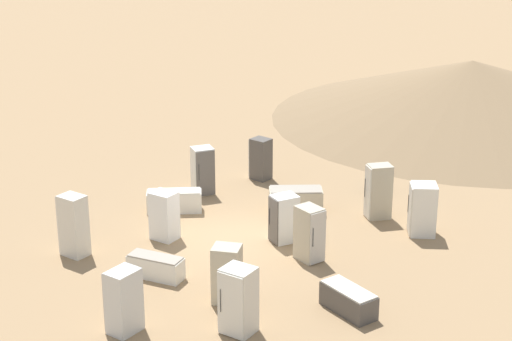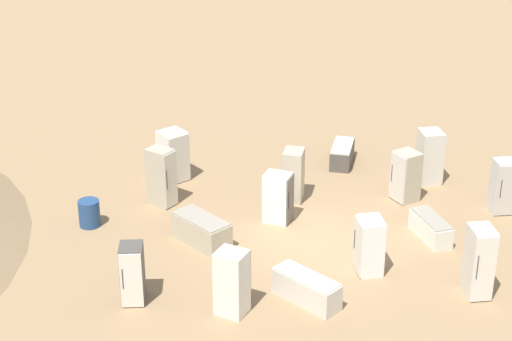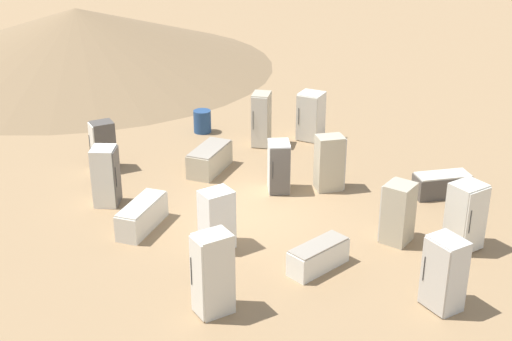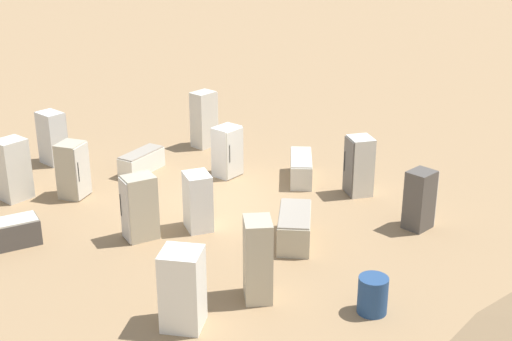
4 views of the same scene
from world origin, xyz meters
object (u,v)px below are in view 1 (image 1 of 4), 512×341
Objects in this scene: discarded_fridge_2 at (261,159)px; discarded_fridge_3 at (284,219)px; discarded_fridge_1 at (296,200)px; discarded_fridge_0 at (203,171)px; discarded_fridge_8 at (123,301)px; discarded_fridge_9 at (309,234)px; discarded_fridge_7 at (238,301)px; discarded_fridge_10 at (156,267)px; discarded_fridge_11 at (174,201)px; discarded_fridge_4 at (227,274)px; discarded_fridge_13 at (378,192)px; discarded_fridge_14 at (348,300)px; rusty_barrel at (377,181)px; discarded_fridge_5 at (164,215)px; discarded_fridge_6 at (73,225)px; discarded_fridge_12 at (422,209)px.

discarded_fridge_3 is (5.06, 2.15, -0.02)m from discarded_fridge_2.
discarded_fridge_1 is 2.50m from discarded_fridge_3.
discarded_fridge_8 is (9.30, 1.26, -0.01)m from discarded_fridge_0.
discarded_fridge_9 is (3.51, 1.24, 0.42)m from discarded_fridge_1.
discarded_fridge_0 is 4.80m from discarded_fridge_3.
discarded_fridge_10 is at bearing -18.25° from discarded_fridge_7.
discarded_fridge_2 is 4.21m from discarded_fridge_11.
discarded_fridge_0 is at bearing 110.06° from discarded_fridge_4.
discarded_fridge_11 is at bearing 176.78° from discarded_fridge_2.
discarded_fridge_13 reaches higher than discarded_fridge_14.
discarded_fridge_2 is at bearing -91.63° from rusty_barrel.
discarded_fridge_10 is (5.77, -2.55, -0.06)m from discarded_fridge_1.
discarded_fridge_5 is (0.81, -3.50, 0.02)m from discarded_fridge_3.
discarded_fridge_4 is at bearing 76.78° from discarded_fridge_0.
discarded_fridge_1 is 1.25× the size of discarded_fridge_5.
discarded_fridge_6 reaches higher than discarded_fridge_10.
discarded_fridge_7 is (7.93, 0.49, 0.47)m from discarded_fridge_1.
discarded_fridge_13 reaches higher than discarded_fridge_12.
discarded_fridge_3 is at bearing 108.66° from discarded_fridge_13.
discarded_fridge_4 is 3.36m from discarded_fridge_9.
discarded_fridge_0 is 1.06× the size of discarded_fridge_4.
discarded_fridge_10 is at bearing 96.73° from discarded_fridge_3.
discarded_fridge_4 is (4.05, -0.48, 0.04)m from discarded_fridge_3.
discarded_fridge_5 reaches higher than discarded_fridge_10.
discarded_fridge_8 is 10.05m from discarded_fridge_13.
discarded_fridge_0 is 1.01× the size of discarded_fridge_8.
discarded_fridge_9 is 4.44m from discarded_fridge_10.
discarded_fridge_11 is (-6.78, -4.28, -0.49)m from discarded_fridge_7.
discarded_fridge_1 is at bearing -116.76° from discarded_fridge_14.
discarded_fridge_10 is at bearing 175.11° from discarded_fridge_11.
discarded_fridge_7 is at bearing -55.28° from discarded_fridge_8.
discarded_fridge_11 is at bearing 28.76° from discarded_fridge_3.
discarded_fridge_0 is at bearing -98.96° from discarded_fridge_14.
discarded_fridge_2 is at bearing -5.14° from discarded_fridge_6.
discarded_fridge_13 is (-1.31, 6.45, 0.53)m from discarded_fridge_11.
discarded_fridge_8 is 1.01× the size of discarded_fridge_9.
discarded_fridge_14 is (3.75, 2.64, -0.40)m from discarded_fridge_3.
discarded_fridge_0 reaches higher than discarded_fridge_2.
discarded_fridge_10 is (6.41, 0.88, -0.51)m from discarded_fridge_0.
discarded_fridge_4 is at bearing -30.10° from discarded_fridge_5.
discarded_fridge_12 is (-7.15, 3.66, -0.04)m from discarded_fridge_7.
discarded_fridge_12 reaches higher than discarded_fridge_11.
discarded_fridge_9 is 2.06× the size of rusty_barrel.
discarded_fridge_7 is (2.87, 5.84, -0.07)m from discarded_fridge_6.
discarded_fridge_12 is at bearing -118.25° from discarded_fridge_1.
discarded_fridge_12 is at bearing -154.75° from discarded_fridge_14.
discarded_fridge_6 is 0.98× the size of discarded_fridge_11.
discarded_fridge_7 reaches higher than rusty_barrel.
discarded_fridge_12 is at bearing -46.78° from discarded_fridge_6.
rusty_barrel is at bearing -79.17° from discarded_fridge_11.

